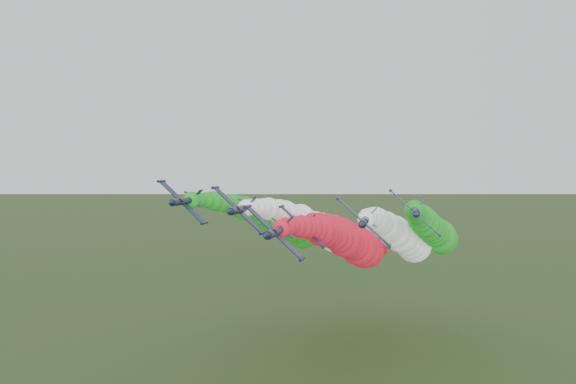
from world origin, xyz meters
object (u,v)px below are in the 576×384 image
jet_lead (348,243)px  jet_outer_right (432,229)px  jet_outer_left (279,222)px  jet_trail (355,237)px  jet_inner_left (319,228)px  jet_inner_right (400,236)px

jet_lead → jet_outer_right: (19.36, 16.78, 1.81)m
jet_outer_left → jet_outer_right: 38.78m
jet_outer_left → jet_trail: 20.91m
jet_outer_right → jet_lead: bearing=-139.1°
jet_outer_left → jet_outer_right: jet_outer_left is taller
jet_lead → jet_outer_left: bearing=140.9°
jet_trail → jet_outer_left: bearing=-160.3°
jet_lead → jet_outer_right: bearing=40.9°
jet_lead → jet_outer_left: (-19.39, 15.75, 2.98)m
jet_inner_left → jet_lead: bearing=-49.4°
jet_outer_right → jet_inner_right: bearing=-134.7°
jet_inner_left → jet_outer_left: bearing=150.7°
jet_inner_left → jet_trail: (7.90, 13.27, -3.72)m
jet_inner_right → jet_outer_left: (-30.95, 6.84, 2.08)m
jet_lead → jet_inner_left: jet_inner_left is taller
jet_lead → jet_inner_left: size_ratio=1.00×
jet_outer_left → jet_outer_right: (38.75, 1.03, -1.18)m
jet_lead → jet_trail: 22.69m
jet_inner_right → jet_outer_left: size_ratio=1.00×
jet_trail → jet_inner_right: bearing=-49.6°
jet_inner_right → jet_outer_left: jet_outer_left is taller
jet_inner_right → jet_trail: 18.18m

